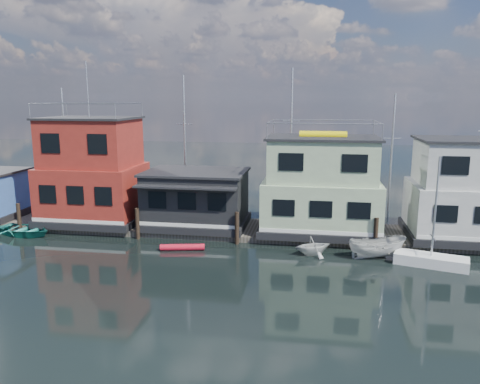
% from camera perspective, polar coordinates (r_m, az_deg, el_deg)
% --- Properties ---
extents(ground, '(160.00, 160.00, 0.00)m').
position_cam_1_polar(ground, '(24.09, -11.43, -12.49)').
color(ground, black).
rests_on(ground, ground).
extents(dock, '(48.00, 5.00, 0.40)m').
position_cam_1_polar(dock, '(34.82, -4.48, -4.37)').
color(dock, '#595147').
rests_on(dock, ground).
extents(houseboat_red, '(7.40, 5.90, 11.86)m').
position_cam_1_polar(houseboat_red, '(36.93, -17.51, 2.24)').
color(houseboat_red, black).
rests_on(houseboat_red, dock).
extents(houseboat_dark, '(7.40, 6.10, 4.06)m').
position_cam_1_polar(houseboat_dark, '(34.39, -5.36, -0.78)').
color(houseboat_dark, black).
rests_on(houseboat_dark, dock).
extents(houseboat_green, '(8.40, 5.90, 7.03)m').
position_cam_1_polar(houseboat_green, '(33.09, 9.87, 0.61)').
color(houseboat_green, black).
rests_on(houseboat_green, dock).
extents(houseboat_white, '(8.40, 5.90, 6.66)m').
position_cam_1_polar(houseboat_white, '(34.68, 26.62, 0.03)').
color(houseboat_white, black).
rests_on(houseboat_white, dock).
extents(pilings, '(42.28, 0.28, 2.20)m').
position_cam_1_polar(pilings, '(32.06, -6.28, -4.14)').
color(pilings, '#2D2116').
rests_on(pilings, ground).
extents(background_masts, '(36.40, 0.16, 12.00)m').
position_cam_1_polar(background_masts, '(38.87, 4.37, 5.34)').
color(background_masts, silver).
rests_on(background_masts, ground).
extents(red_kayak, '(2.88, 0.97, 0.42)m').
position_cam_1_polar(red_kayak, '(30.55, -7.04, -6.70)').
color(red_kayak, red).
rests_on(red_kayak, ground).
extents(dinghy_white, '(2.96, 2.82, 1.22)m').
position_cam_1_polar(dinghy_white, '(29.69, 8.86, -6.47)').
color(dinghy_white, silver).
rests_on(dinghy_white, ground).
extents(day_sailer, '(4.29, 2.42, 6.43)m').
position_cam_1_polar(day_sailer, '(29.80, 22.26, -7.59)').
color(day_sailer, white).
rests_on(day_sailer, ground).
extents(motorboat, '(3.80, 2.20, 1.38)m').
position_cam_1_polar(motorboat, '(29.92, 16.36, -6.51)').
color(motorboat, beige).
rests_on(motorboat, ground).
extents(dinghy_teal, '(4.68, 3.78, 0.86)m').
position_cam_1_polar(dinghy_teal, '(36.83, -24.77, -4.17)').
color(dinghy_teal, '#238176').
rests_on(dinghy_teal, ground).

